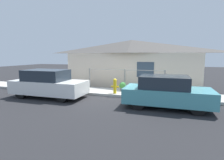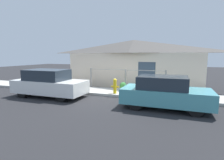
{
  "view_description": "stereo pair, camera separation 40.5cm",
  "coord_description": "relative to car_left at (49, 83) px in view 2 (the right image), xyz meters",
  "views": [
    {
      "loc": [
        2.58,
        -8.88,
        2.26
      ],
      "look_at": [
        -0.39,
        0.3,
        0.9
      ],
      "focal_mm": 28.0,
      "sensor_mm": 36.0,
      "label": 1
    },
    {
      "loc": [
        2.96,
        -8.74,
        2.26
      ],
      "look_at": [
        -0.39,
        0.3,
        0.9
      ],
      "focal_mm": 28.0,
      "sensor_mm": 36.0,
      "label": 2
    }
  ],
  "objects": [
    {
      "name": "sidewalk",
      "position": [
        3.57,
        1.99,
        -0.66
      ],
      "size": [
        24.0,
        1.83,
        0.15
      ],
      "color": "#B2AFA8",
      "rests_on": "ground_plane"
    },
    {
      "name": "house",
      "position": [
        3.57,
        4.63,
        1.95
      ],
      "size": [
        9.62,
        2.23,
        3.35
      ],
      "color": "beige",
      "rests_on": "ground_plane"
    },
    {
      "name": "potted_plant_near_hydrant",
      "position": [
        3.57,
        2.24,
        -0.31
      ],
      "size": [
        0.4,
        0.4,
        0.53
      ],
      "color": "slate",
      "rests_on": "sidewalk"
    },
    {
      "name": "car_right",
      "position": [
        6.1,
        0.0,
        -0.05
      ],
      "size": [
        3.68,
        1.69,
        1.39
      ],
      "rotation": [
        0.0,
        0.0,
        -0.0
      ],
      "color": "teal",
      "rests_on": "ground_plane"
    },
    {
      "name": "fire_hydrant",
      "position": [
        3.33,
        1.42,
        -0.15
      ],
      "size": [
        0.44,
        0.2,
        0.83
      ],
      "color": "yellow",
      "rests_on": "sidewalk"
    },
    {
      "name": "car_left",
      "position": [
        0.0,
        0.0,
        0.0
      ],
      "size": [
        4.03,
        1.7,
        1.49
      ],
      "rotation": [
        0.0,
        0.0,
        0.01
      ],
      "color": "white",
      "rests_on": "ground_plane"
    },
    {
      "name": "fence",
      "position": [
        3.57,
        2.75,
        0.11
      ],
      "size": [
        4.9,
        0.1,
        1.27
      ],
      "color": "gray",
      "rests_on": "sidewalk"
    },
    {
      "name": "ground_plane",
      "position": [
        3.57,
        1.07,
        -0.74
      ],
      "size": [
        60.0,
        60.0,
        0.0
      ],
      "primitive_type": "plane",
      "color": "#262628"
    }
  ]
}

